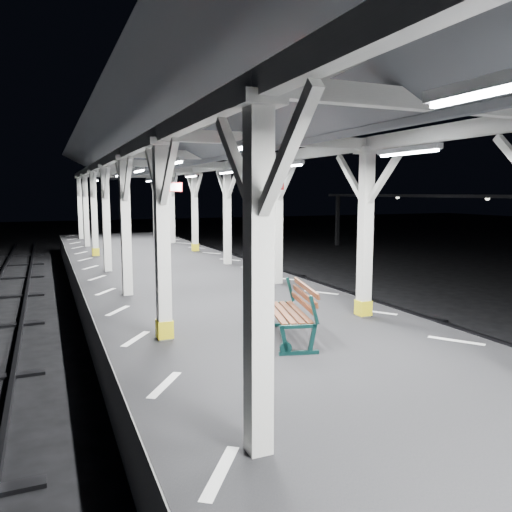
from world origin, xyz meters
TOP-DOWN VIEW (x-y plane):
  - ground at (0.00, 0.00)m, footprint 120.00×120.00m
  - platform at (0.00, 0.00)m, footprint 6.00×50.00m
  - hazard_stripes_left at (-2.45, 0.00)m, footprint 1.00×48.00m
  - hazard_stripes_right at (2.45, 0.00)m, footprint 1.00×48.00m
  - canopy at (0.00, -0.02)m, footprint 5.40×49.00m
  - bench_mid at (0.00, 1.16)m, footprint 1.03×1.82m

SIDE VIEW (x-z plane):
  - ground at x=0.00m, z-range 0.00..0.00m
  - platform at x=0.00m, z-range 0.00..1.00m
  - hazard_stripes_left at x=-2.45m, z-range 1.00..1.01m
  - hazard_stripes_right at x=2.45m, z-range 1.00..1.01m
  - bench_mid at x=0.00m, z-range 1.03..1.96m
  - canopy at x=0.00m, z-range 2.24..6.89m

